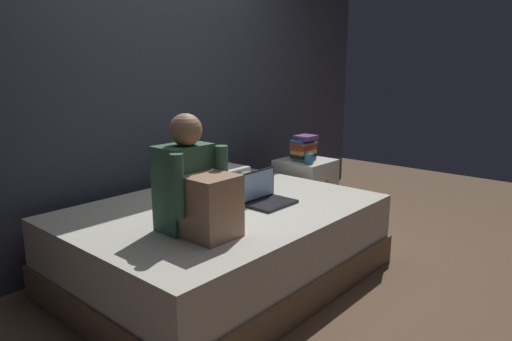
{
  "coord_description": "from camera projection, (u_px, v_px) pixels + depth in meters",
  "views": [
    {
      "loc": [
        -2.23,
        -1.77,
        1.41
      ],
      "look_at": [
        -0.08,
        0.1,
        0.76
      ],
      "focal_mm": 32.07,
      "sensor_mm": 36.0,
      "label": 1
    }
  ],
  "objects": [
    {
      "name": "book_stack",
      "position": [
        304.0,
        148.0,
        4.06
      ],
      "size": [
        0.24,
        0.17,
        0.22
      ],
      "color": "teal",
      "rests_on": "nightstand"
    },
    {
      "name": "clothes_pile",
      "position": [
        237.0,
        177.0,
        3.56
      ],
      "size": [
        0.27,
        0.23,
        0.12
      ],
      "color": "gray",
      "rests_on": "bed"
    },
    {
      "name": "wall_back",
      "position": [
        156.0,
        74.0,
        3.55
      ],
      "size": [
        5.6,
        0.1,
        2.7
      ],
      "primitive_type": "cube",
      "color": "#383D4C",
      "rests_on": "ground_plane"
    },
    {
      "name": "nightstand",
      "position": [
        305.0,
        191.0,
        4.17
      ],
      "size": [
        0.44,
        0.46,
        0.59
      ],
      "color": "beige",
      "rests_on": "ground_plane"
    },
    {
      "name": "mug",
      "position": [
        309.0,
        159.0,
        3.92
      ],
      "size": [
        0.08,
        0.08,
        0.09
      ],
      "primitive_type": "cylinder",
      "color": "teal",
      "rests_on": "nightstand"
    },
    {
      "name": "laptop",
      "position": [
        266.0,
        196.0,
        3.06
      ],
      "size": [
        0.32,
        0.23,
        0.22
      ],
      "color": "black",
      "rests_on": "bed"
    },
    {
      "name": "ground_plane",
      "position": [
        275.0,
        280.0,
        3.08
      ],
      "size": [
        8.0,
        8.0,
        0.0
      ],
      "primitive_type": "plane",
      "color": "brown"
    },
    {
      "name": "person_sitting",
      "position": [
        195.0,
        188.0,
        2.5
      ],
      "size": [
        0.39,
        0.44,
        0.66
      ],
      "color": "#38664C",
      "rests_on": "bed"
    },
    {
      "name": "pillow",
      "position": [
        209.0,
        177.0,
        3.52
      ],
      "size": [
        0.56,
        0.36,
        0.13
      ],
      "primitive_type": "cube",
      "color": "silver",
      "rests_on": "bed"
    },
    {
      "name": "bed",
      "position": [
        222.0,
        243.0,
        3.07
      ],
      "size": [
        2.0,
        1.5,
        0.51
      ],
      "color": "#7A6047",
      "rests_on": "ground_plane"
    }
  ]
}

